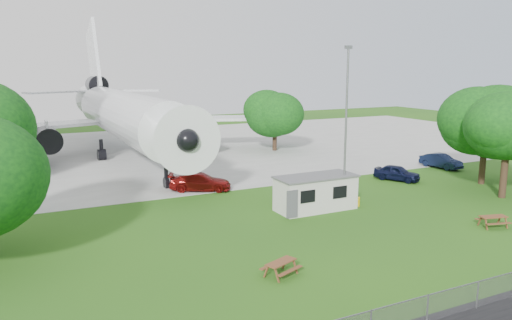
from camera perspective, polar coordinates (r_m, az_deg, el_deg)
name	(u,v)px	position (r m, az deg, el deg)	size (l,w,h in m)	color
ground	(292,253)	(29.50, 4.08, -10.54)	(160.00, 160.00, 0.00)	#336B17
concrete_apron	(137,153)	(64.11, -13.41, 0.83)	(120.00, 46.00, 0.03)	#B7B7B2
airliner	(123,113)	(60.94, -14.99, 5.24)	(46.36, 47.73, 17.69)	white
site_cabin	(316,193)	(37.78, 6.85, -3.73)	(6.75, 2.72, 2.62)	beige
picnic_west	(281,275)	(26.54, 2.86, -13.03)	(1.80, 1.50, 0.76)	brown
picnic_east	(492,227)	(37.47, 25.40, -6.92)	(1.80, 1.50, 0.76)	brown
lamp_mast	(346,130)	(37.51, 10.22, 3.37)	(0.16, 0.16, 12.00)	slate
tree_east_front	(508,129)	(44.97, 26.86, 3.17)	(6.97, 6.97, 9.18)	#382619
tree_east_back	(486,123)	(49.57, 24.82, 3.84)	(7.88, 7.88, 9.56)	#382619
tree_far_apron	(275,115)	(63.38, 2.17, 5.21)	(6.80, 6.80, 8.04)	#382619
car_ne_hatch	(397,173)	(48.98, 15.81, -1.43)	(1.71, 4.26, 1.45)	black
car_ne_sedan	(441,161)	(56.36, 20.37, -0.13)	(1.58, 4.54, 1.50)	black
car_apron_van	(200,182)	(43.61, -6.40, -2.49)	(2.17, 5.33, 1.55)	maroon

